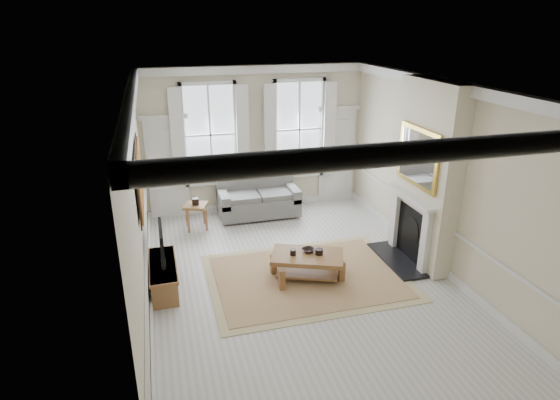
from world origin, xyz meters
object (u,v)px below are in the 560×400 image
object	(u,v)px
coffee_table	(307,258)
side_table	(196,209)
tv_stand	(164,276)
sofa	(258,201)

from	to	relation	value
coffee_table	side_table	bearing A→B (deg)	144.06
side_table	coffee_table	size ratio (longest dim) A/B	0.41
tv_stand	sofa	bearing A→B (deg)	50.12
side_table	sofa	bearing A→B (deg)	13.91
sofa	side_table	bearing A→B (deg)	-166.09
coffee_table	sofa	bearing A→B (deg)	115.79
sofa	coffee_table	distance (m)	3.05
coffee_table	tv_stand	distance (m)	2.50
sofa	tv_stand	xyz separation A→B (m)	(-2.27, -2.72, -0.13)
sofa	tv_stand	size ratio (longest dim) A/B	1.41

